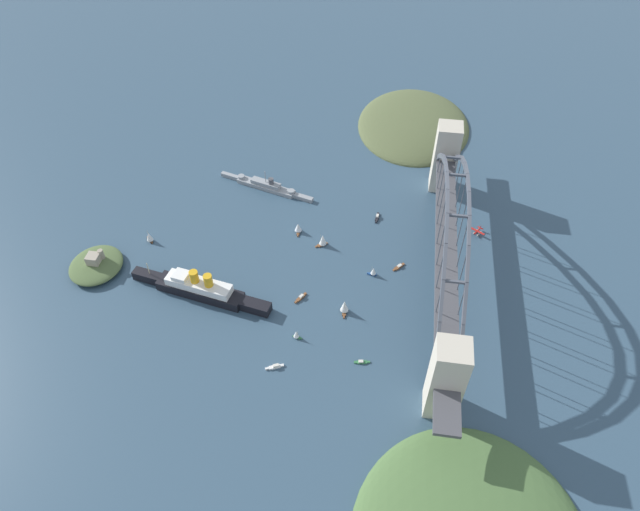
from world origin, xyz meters
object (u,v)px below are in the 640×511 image
object	(u,v)px
seaplane_taxiing_near_bridge	(477,231)
small_boat_6	(344,306)
small_boat_1	(373,271)
small_boat_8	(298,227)
small_boat_10	(323,240)
small_boat_4	(362,362)
small_boat_5	(301,298)
small_boat_9	(149,237)
small_boat_2	(399,267)
small_boat_7	(275,367)
small_boat_3	(377,217)
naval_cruiser	(267,186)
small_boat_0	(296,334)
ocean_liner	(200,289)
fort_island_mid_harbor	(96,265)
harbor_arch_bridge	(446,245)

from	to	relation	value
seaplane_taxiing_near_bridge	small_boat_6	size ratio (longest dim) A/B	0.96
small_boat_6	small_boat_1	bearing A→B (deg)	-24.41
small_boat_8	small_boat_10	bearing A→B (deg)	-119.07
small_boat_4	small_boat_6	size ratio (longest dim) A/B	0.84
small_boat_1	small_boat_4	distance (m)	69.29
small_boat_5	small_boat_10	size ratio (longest dim) A/B	0.90
small_boat_5	small_boat_9	size ratio (longest dim) A/B	1.03
small_boat_2	small_boat_4	xyz separation A→B (m)	(-78.61, 17.33, -0.08)
small_boat_2	small_boat_7	bearing A→B (deg)	143.45
seaplane_taxiing_near_bridge	small_boat_10	bearing A→B (deg)	104.57
small_boat_4	small_boat_10	xyz separation A→B (m)	(92.06, 36.31, 4.36)
small_boat_5	small_boat_6	xyz separation A→B (m)	(-6.31, -28.71, 4.36)
small_boat_4	small_boat_7	distance (m)	50.11
small_boat_6	small_boat_2	bearing A→B (deg)	-36.65
small_boat_2	small_boat_3	xyz separation A→B (m)	(46.75, 18.32, 0.21)
naval_cruiser	small_boat_2	size ratio (longest dim) A/B	9.05
small_boat_1	small_boat_2	world-z (taller)	small_boat_1
small_boat_2	small_boat_9	xyz separation A→B (m)	(-0.87, 173.76, 3.70)
small_boat_2	small_boat_10	distance (m)	55.47
small_boat_1	small_boat_5	xyz separation A→B (m)	(-27.00, 43.83, -2.79)
small_boat_0	small_boat_5	world-z (taller)	small_boat_0
seaplane_taxiing_near_bridge	small_boat_0	size ratio (longest dim) A/B	1.55
ocean_liner	small_boat_7	bearing A→B (deg)	-128.94
small_boat_9	fort_island_mid_harbor	bearing A→B (deg)	139.08
fort_island_mid_harbor	small_boat_9	bearing A→B (deg)	-40.92
small_boat_7	small_boat_4	bearing A→B (deg)	-77.59
small_boat_1	small_boat_6	bearing A→B (deg)	155.59
small_boat_4	small_boat_6	distance (m)	38.97
naval_cruiser	small_boat_1	xyz separation A→B (m)	(-77.41, -88.59, 0.95)
small_boat_6	small_boat_7	size ratio (longest dim) A/B	1.06
harbor_arch_bridge	naval_cruiser	world-z (taller)	harbor_arch_bridge
small_boat_1	small_boat_5	world-z (taller)	small_boat_1
small_boat_7	small_boat_3	bearing A→B (deg)	-19.40
small_boat_0	small_boat_10	size ratio (longest dim) A/B	0.64
naval_cruiser	small_boat_9	xyz separation A→B (m)	(-68.89, 68.53, 1.70)
small_boat_3	small_boat_10	world-z (taller)	small_boat_10
ocean_liner	small_boat_6	size ratio (longest dim) A/B	8.55
harbor_arch_bridge	small_boat_5	xyz separation A→B (m)	(-31.81, 87.32, -28.58)
seaplane_taxiing_near_bridge	small_boat_4	bearing A→B (deg)	149.51
small_boat_2	small_boat_3	size ratio (longest dim) A/B	0.77
small_boat_4	small_boat_5	bearing A→B (deg)	45.63
small_boat_6	harbor_arch_bridge	bearing A→B (deg)	-56.96
small_boat_0	small_boat_3	bearing A→B (deg)	-19.20
small_boat_3	small_boat_5	distance (m)	93.22
fort_island_mid_harbor	small_boat_6	xyz separation A→B (m)	(-11.73, -168.09, 1.69)
small_boat_6	small_boat_7	distance (m)	58.20
small_boat_6	small_boat_9	bearing A→B (deg)	73.58
small_boat_3	small_boat_10	bearing A→B (deg)	133.31
small_boat_1	small_boat_2	distance (m)	19.34
fort_island_mid_harbor	small_boat_8	xyz separation A→B (m)	(55.11, -127.00, 0.61)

